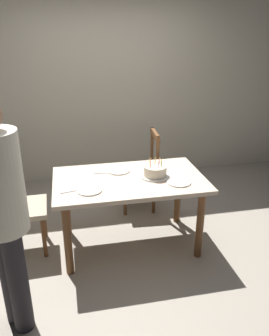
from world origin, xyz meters
TOP-DOWN VIEW (x-y plane):
  - ground at (0.00, 0.00)m, footprint 6.40×6.40m
  - back_wall at (0.00, 1.85)m, footprint 6.40×0.10m
  - dining_table at (0.00, 0.00)m, footprint 1.41×0.84m
  - birthday_cake at (0.25, -0.01)m, footprint 0.28×0.28m
  - plate_near_celebrant at (-0.39, -0.19)m, footprint 0.22×0.22m
  - plate_far_side at (-0.07, 0.19)m, footprint 0.22×0.22m
  - plate_near_guest at (0.42, -0.19)m, footprint 0.22×0.22m
  - fork_near_celebrant at (-0.55, -0.17)m, footprint 0.18×0.06m
  - fork_far_side at (-0.23, 0.17)m, footprint 0.18×0.05m
  - chair_spindle_back at (0.27, 0.74)m, footprint 0.47×0.47m
  - chair_upholstered at (-1.10, 0.13)m, footprint 0.46×0.46m
  - person_celebrant at (-0.99, -0.80)m, footprint 0.32×0.32m

SIDE VIEW (x-z plane):
  - ground at x=0.00m, z-range 0.00..0.00m
  - chair_spindle_back at x=0.27m, z-range -0.02..0.93m
  - chair_upholstered at x=-1.10m, z-range 0.06..1.01m
  - dining_table at x=0.00m, z-range 0.27..1.00m
  - fork_near_celebrant at x=-0.55m, z-range 0.73..0.74m
  - fork_far_side at x=-0.23m, z-range 0.73..0.74m
  - plate_near_celebrant at x=-0.39m, z-range 0.73..0.75m
  - plate_far_side at x=-0.07m, z-range 0.73..0.75m
  - plate_near_guest at x=0.42m, z-range 0.73..0.75m
  - birthday_cake at x=0.25m, z-range 0.70..0.87m
  - person_celebrant at x=-0.99m, z-range 0.12..1.79m
  - back_wall at x=0.00m, z-range 0.00..2.60m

